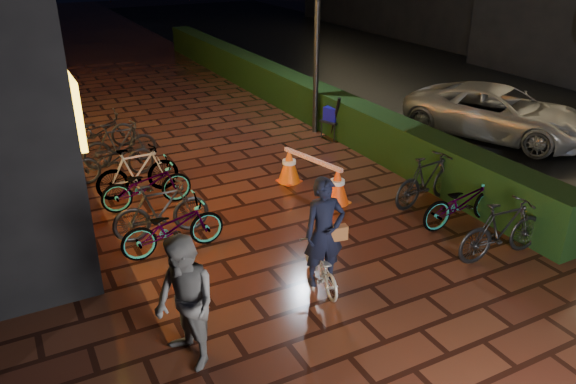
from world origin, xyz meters
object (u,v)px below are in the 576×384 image
van (498,112)px  cyclist (323,248)px  traffic_barrier (312,175)px  bystander_person (185,303)px  cart_assembly (334,115)px

van → cyclist: (-7.32, -3.71, 0.01)m
cyclist → van: bearing=26.9°
van → traffic_barrier: size_ratio=2.50×
bystander_person → traffic_barrier: bearing=120.6°
cyclist → bystander_person: bearing=-164.2°
van → cyclist: cyclist is taller
van → cart_assembly: (-3.65, 1.87, -0.05)m
traffic_barrier → cart_assembly: cart_assembly is taller
van → cart_assembly: bearing=129.1°
van → cart_assembly: 4.10m
van → traffic_barrier: (-5.79, -0.76, -0.27)m
cyclist → cart_assembly: cyclist is taller
cyclist → traffic_barrier: cyclist is taller
cyclist → cart_assembly: size_ratio=1.53×
traffic_barrier → cyclist: bearing=-117.4°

